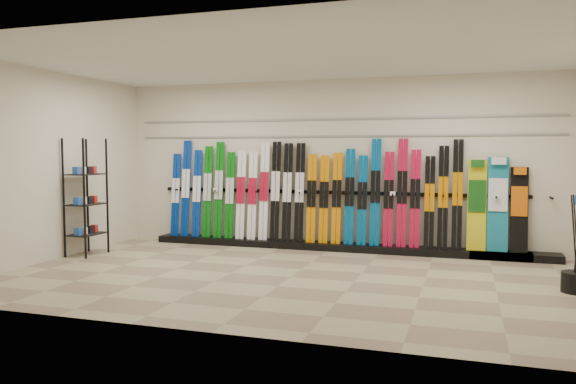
% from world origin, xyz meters
% --- Properties ---
extents(floor, '(8.00, 8.00, 0.00)m').
position_xyz_m(floor, '(0.00, 0.00, 0.00)').
color(floor, gray).
rests_on(floor, ground).
extents(back_wall, '(8.00, 0.00, 8.00)m').
position_xyz_m(back_wall, '(0.00, 2.50, 1.50)').
color(back_wall, beige).
rests_on(back_wall, floor).
extents(left_wall, '(0.00, 5.00, 5.00)m').
position_xyz_m(left_wall, '(-4.00, 0.00, 1.50)').
color(left_wall, beige).
rests_on(left_wall, floor).
extents(ceiling, '(8.00, 8.00, 0.00)m').
position_xyz_m(ceiling, '(0.00, 0.00, 3.00)').
color(ceiling, silver).
rests_on(ceiling, back_wall).
extents(ski_rack_base, '(8.00, 0.40, 0.12)m').
position_xyz_m(ski_rack_base, '(0.22, 2.28, 0.06)').
color(ski_rack_base, black).
rests_on(ski_rack_base, floor).
extents(skis, '(5.36, 0.21, 1.83)m').
position_xyz_m(skis, '(-0.45, 2.32, 0.96)').
color(skis, '#062E92').
rests_on(skis, ski_rack_base).
extents(snowboards, '(0.93, 0.24, 1.52)m').
position_xyz_m(snowboards, '(2.75, 2.35, 0.85)').
color(snowboards, gold).
rests_on(snowboards, ski_rack_base).
extents(accessory_rack, '(0.40, 0.60, 1.94)m').
position_xyz_m(accessory_rack, '(-3.75, 0.56, 0.97)').
color(accessory_rack, black).
rests_on(accessory_rack, floor).
extents(slatwall_rail_0, '(7.60, 0.02, 0.03)m').
position_xyz_m(slatwall_rail_0, '(0.00, 2.48, 2.00)').
color(slatwall_rail_0, gray).
rests_on(slatwall_rail_0, back_wall).
extents(slatwall_rail_1, '(7.60, 0.02, 0.03)m').
position_xyz_m(slatwall_rail_1, '(0.00, 2.48, 2.30)').
color(slatwall_rail_1, gray).
rests_on(slatwall_rail_1, back_wall).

